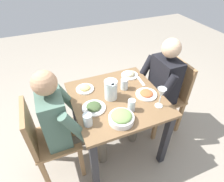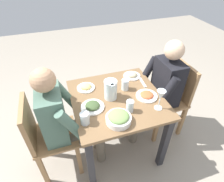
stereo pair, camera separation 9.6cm
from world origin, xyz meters
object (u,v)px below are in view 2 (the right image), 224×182
Objects in this scene: plate_rice_curry at (147,95)px; wine_glass at (161,96)px; dining_table at (117,108)px; chair_near at (172,96)px; water_glass_far_right at (85,118)px; water_glass_far_left at (125,85)px; diner_near at (158,89)px; plate_beans at (132,75)px; plate_dolmas at (93,106)px; salad_bowl at (119,118)px; water_glass_by_pitcher at (130,106)px; water_pitcher at (111,90)px; chair_far at (45,135)px; diner_far at (65,118)px; plate_fries at (86,87)px.

wine_glass reaches higher than plate_rice_curry.
chair_near is (0.09, -0.71, -0.09)m from dining_table.
water_glass_far_left reaches higher than water_glass_far_right.
diner_near reaches higher than plate_beans.
plate_dolmas is 1.07× the size of wine_glass.
dining_table is 0.35m from salad_bowl.
water_glass_by_pitcher is (0.09, -0.13, 0.01)m from salad_bowl.
plate_rice_curry is 1.04× the size of wine_glass.
water_pitcher is at bearing 96.53° from diner_near.
chair_far is 0.75× the size of diner_near.
water_pitcher is 0.20m from water_glass_far_left.
water_pitcher is at bearing -84.96° from chair_far.
plate_rice_curry is 0.52m from plate_dolmas.
water_pitcher is 0.22m from plate_dolmas.
diner_far is 6.09× the size of wine_glass.
diner_far reaches higher than chair_far.
diner_far is 0.59m from water_glass_by_pitcher.
diner_near reaches higher than chair_near.
chair_far is at bearing 99.30° from water_glass_far_left.
chair_near is 0.77m from water_glass_by_pitcher.
plate_rice_curry is at bearing 124.67° from diner_near.
plate_dolmas is at bearing 64.75° from water_glass_by_pitcher.
plate_rice_curry is at bearing -179.84° from plate_beans.
chair_near is 0.25m from diner_near.
wine_glass is (-0.33, 0.41, 0.37)m from chair_near.
diner_near reaches higher than plate_rice_curry.
chair_near is 0.83m from water_pitcher.
salad_bowl reaches higher than plate_beans.
water_glass_by_pitcher is at bearing 119.29° from plate_rice_curry.
diner_far is 11.16× the size of water_glass_far_right.
diner_far reaches higher than water_glass_by_pitcher.
water_glass_far_left reaches higher than plate_dolmas.
plate_beans is at bearing -39.66° from water_glass_far_left.
diner_near reaches higher than water_glass_by_pitcher.
wine_glass is (-0.05, -0.25, 0.09)m from water_glass_by_pitcher.
plate_fries is at bearing 59.79° from plate_rice_curry.
water_glass_far_right is at bearing 147.81° from plate_dolmas.
diner_far is at bearing 97.35° from water_pitcher.
water_glass_far_right is 0.65m from wine_glass.
water_glass_far_left is at bearing -77.70° from diner_far.
water_glass_far_right reaches higher than plate_fries.
plate_rice_curry is 0.60m from plate_fries.
wine_glass is (-0.35, -0.18, 0.09)m from water_glass_far_left.
plate_rice_curry is 1.83× the size of water_glass_by_pitcher.
plate_beans is (0.28, -0.27, 0.15)m from dining_table.
water_pitcher is (0.06, -0.65, 0.32)m from chair_far.
water_glass_far_left is (0.30, -0.07, 0.00)m from water_glass_by_pitcher.
plate_dolmas is (-0.15, 0.96, 0.25)m from chair_near.
dining_table is at bearing 96.90° from chair_near.
diner_far is 0.27m from plate_dolmas.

